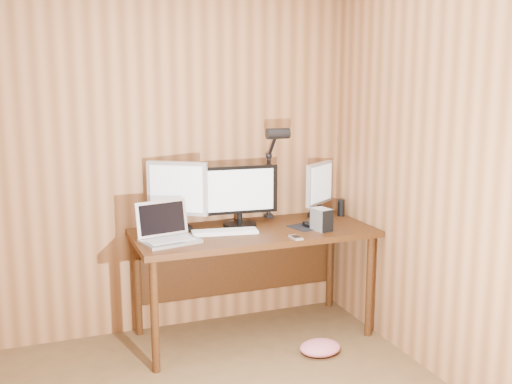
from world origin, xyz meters
TOP-DOWN VIEW (x-y plane):
  - room_shell at (0.00, 0.00)m, footprint 4.00×4.00m
  - desk at (0.93, 1.70)m, footprint 1.60×0.70m
  - monitor_center at (0.88, 1.78)m, footprint 0.54×0.23m
  - monitor_left at (0.46, 1.81)m, footprint 0.37×0.26m
  - monitor_right at (1.53, 1.84)m, footprint 0.30×0.24m
  - laptop at (0.33, 1.57)m, footprint 0.39×0.33m
  - keyboard at (0.72, 1.62)m, footprint 0.45×0.20m
  - mousepad at (1.32, 1.58)m, footprint 0.28×0.25m
  - mouse at (1.32, 1.58)m, footprint 0.09×0.13m
  - hard_drive at (1.36, 1.46)m, footprint 0.12×0.15m
  - phone at (1.11, 1.33)m, footprint 0.06×0.11m
  - speaker at (1.68, 1.79)m, footprint 0.05×0.05m
  - desk_lamp at (1.17, 1.85)m, footprint 0.16×0.23m
  - fabric_pile at (1.23, 1.20)m, footprint 0.31×0.28m

SIDE VIEW (x-z plane):
  - fabric_pile at x=1.23m, z-range 0.00..0.09m
  - desk at x=0.93m, z-range 0.25..1.00m
  - mousepad at x=1.32m, z-range 0.75..0.75m
  - phone at x=1.11m, z-range 0.75..0.76m
  - keyboard at x=0.72m, z-range 0.75..0.77m
  - mouse at x=1.32m, z-range 0.75..0.79m
  - speaker at x=1.68m, z-range 0.75..0.87m
  - laptop at x=0.33m, z-range 0.69..0.93m
  - hard_drive at x=1.36m, z-range 0.75..0.90m
  - monitor_right at x=1.53m, z-range 0.76..1.17m
  - monitor_center at x=0.88m, z-range 0.76..1.18m
  - monitor_left at x=0.46m, z-range 0.77..1.23m
  - desk_lamp at x=1.17m, z-range 0.84..1.55m
  - room_shell at x=0.00m, z-range -0.75..3.25m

